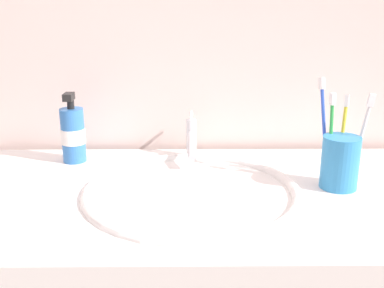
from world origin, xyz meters
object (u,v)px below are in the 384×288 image
(toothbrush_cup, at_px, (340,162))
(soap_dispenser, at_px, (73,134))
(toothbrush_blue, at_px, (324,123))
(toothbrush_yellow, at_px, (343,133))
(toothbrush_white, at_px, (362,134))
(faucet, at_px, (191,140))
(toothbrush_green, at_px, (331,132))

(toothbrush_cup, height_order, soap_dispenser, soap_dispenser)
(toothbrush_blue, bearing_deg, toothbrush_yellow, -16.90)
(toothbrush_yellow, bearing_deg, toothbrush_cup, -108.32)
(toothbrush_white, bearing_deg, soap_dispenser, 165.45)
(faucet, xyz_separation_m, toothbrush_white, (0.33, -0.17, 0.06))
(toothbrush_cup, distance_m, toothbrush_blue, 0.08)
(toothbrush_green, bearing_deg, faucet, 150.88)
(toothbrush_white, xyz_separation_m, toothbrush_yellow, (-0.03, 0.03, -0.01))
(toothbrush_cup, relative_size, soap_dispenser, 0.65)
(faucet, bearing_deg, toothbrush_blue, -26.97)
(faucet, height_order, toothbrush_blue, toothbrush_blue)
(toothbrush_green, distance_m, soap_dispenser, 0.57)
(toothbrush_green, relative_size, soap_dispenser, 1.11)
(toothbrush_white, xyz_separation_m, toothbrush_green, (-0.05, 0.02, -0.00))
(toothbrush_blue, xyz_separation_m, soap_dispenser, (-0.54, 0.12, -0.06))
(toothbrush_blue, height_order, soap_dispenser, toothbrush_blue)
(toothbrush_green, xyz_separation_m, toothbrush_blue, (-0.01, 0.02, 0.01))
(faucet, bearing_deg, toothbrush_green, -29.12)
(soap_dispenser, bearing_deg, toothbrush_blue, -12.56)
(toothbrush_green, distance_m, toothbrush_yellow, 0.03)
(toothbrush_cup, bearing_deg, soap_dispenser, 163.94)
(faucet, relative_size, toothbrush_white, 0.81)
(toothbrush_cup, bearing_deg, faucet, 148.65)
(faucet, distance_m, toothbrush_cup, 0.34)
(toothbrush_green, relative_size, toothbrush_blue, 0.87)
(faucet, distance_m, toothbrush_white, 0.38)
(toothbrush_yellow, bearing_deg, toothbrush_blue, 163.10)
(toothbrush_blue, bearing_deg, toothbrush_green, -61.06)
(toothbrush_white, height_order, toothbrush_yellow, toothbrush_white)
(toothbrush_yellow, bearing_deg, faucet, 154.16)
(toothbrush_cup, distance_m, toothbrush_green, 0.06)
(toothbrush_cup, xyz_separation_m, toothbrush_blue, (-0.03, 0.04, 0.07))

